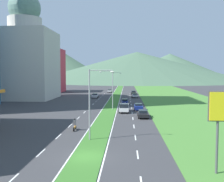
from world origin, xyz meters
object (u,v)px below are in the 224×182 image
car_1 (95,96)px  car_5 (135,95)px  street_lamp_near (92,99)px  car_0 (125,102)px  street_lamp_mid (111,87)px  car_6 (110,91)px  car_3 (139,107)px  car_4 (134,92)px  car_7 (143,114)px  motorcycle_rider (75,125)px  street_lamp_far (114,83)px  pickup_truck_0 (124,108)px

car_1 → car_5: bearing=-80.3°
street_lamp_near → car_0: bearing=84.1°
street_lamp_mid → car_6: size_ratio=2.01×
car_3 → car_4: 43.30m
car_5 → car_6: 24.95m
car_4 → car_7: car_4 is taller
street_lamp_near → car_6: 79.32m
street_lamp_mid → car_3: size_ratio=2.12×
car_3 → motorcycle_rider: size_ratio=2.12×
street_lamp_near → car_7: 18.92m
street_lamp_far → car_7: 38.39m
car_7 → car_3: bearing=-177.3°
street_lamp_mid → pickup_truck_0: (3.03, -4.13, -4.22)m
car_1 → pickup_truck_0: (10.09, -31.03, 0.19)m
car_4 → car_5: car_5 is taller
car_0 → car_1: bearing=-150.0°
street_lamp_far → car_5: (7.15, 2.07, -4.26)m
pickup_truck_0 → motorcycle_rider: size_ratio=2.70×
car_4 → car_7: size_ratio=0.96×
street_lamp_far → car_1: bearing=-177.9°
street_lamp_near → street_lamp_far: (-0.13, 54.25, -0.16)m
street_lamp_far → car_4: bearing=65.1°
street_lamp_far → car_0: bearing=-77.7°
street_lamp_near → car_1: (-6.40, 54.03, -4.39)m
street_lamp_near → street_lamp_mid: (0.66, 27.13, 0.02)m
street_lamp_near → street_lamp_mid: street_lamp_mid is taller
car_7 → motorcycle_rider: bearing=-42.7°
street_lamp_mid → street_lamp_far: street_lamp_mid is taller
car_1 → street_lamp_near: bearing=-173.2°
pickup_truck_0 → street_lamp_near: bearing=-9.1°
street_lamp_mid → car_6: 52.33m
street_lamp_near → pickup_truck_0: size_ratio=1.65×
car_1 → car_5: 13.62m
street_lamp_near → car_3: street_lamp_near is taller
car_6 → pickup_truck_0: bearing=-173.1°
street_lamp_near → car_7: size_ratio=1.86×
car_0 → motorcycle_rider: 31.95m
car_7 → car_5: bearing=-179.5°
car_0 → car_7: size_ratio=0.94×
car_6 → street_lamp_far: bearing=-173.2°
pickup_truck_0 → street_lamp_far: bearing=-173.0°
street_lamp_near → pickup_truck_0: street_lamp_near is taller
car_4 → car_6: 13.95m
car_0 → street_lamp_mid: bearing=-18.7°
street_lamp_far → car_5: bearing=16.1°
street_lamp_mid → car_3: bearing=-9.0°
car_3 → pickup_truck_0: 4.51m
street_lamp_far → car_3: bearing=-75.9°
car_0 → pickup_truck_0: (-0.09, -13.38, 0.21)m
car_1 → car_7: size_ratio=0.97×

